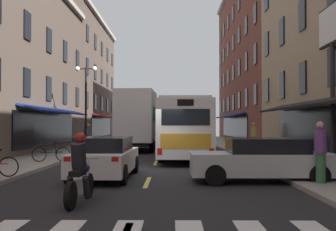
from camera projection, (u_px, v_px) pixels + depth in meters
ground_plane at (153, 171)px, 16.37m from camera, size 34.80×80.00×0.10m
lane_centre_dashes at (152, 170)px, 16.12m from camera, size 0.14×73.90×0.01m
sidewalk_left at (9, 168)px, 16.44m from camera, size 3.00×80.00×0.14m
sidewalk_right at (298, 168)px, 16.31m from camera, size 3.00×80.00×0.14m
billboard_sign at (332, 45)px, 15.69m from camera, size 0.40×2.52×6.43m
transit_bus at (185, 128)px, 22.92m from camera, size 2.87×11.81×3.14m
box_truck at (138, 121)px, 27.96m from camera, size 2.62×7.29×4.07m
sedan_near at (262, 160)px, 12.98m from camera, size 4.54×2.00×1.40m
sedan_mid at (106, 157)px, 13.81m from camera, size 1.97×4.51×1.42m
sedan_far at (146, 136)px, 38.12m from camera, size 1.98×4.29×1.34m
motorcycle_rider at (80, 173)px, 9.40m from camera, size 0.62×2.07×1.66m
bicycle_near at (51, 154)px, 18.49m from camera, size 1.68×0.56×0.91m
pedestrian_near at (88, 135)px, 28.75m from camera, size 0.51×0.48×1.76m
pedestrian_mid at (321, 151)px, 11.80m from camera, size 0.36×0.36×1.80m
pedestrian_far at (254, 136)px, 26.88m from camera, size 0.36×0.36×1.82m
street_lamp_twin at (86, 104)px, 25.77m from camera, size 1.42×0.32×5.44m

